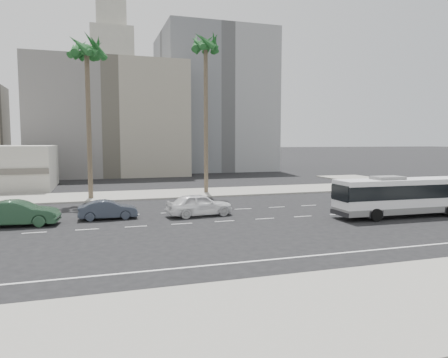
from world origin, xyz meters
name	(u,v)px	position (x,y,z in m)	size (l,w,h in m)	color
ground	(303,217)	(0.00, 0.00, 0.00)	(700.00, 700.00, 0.00)	black
sidewalk_north	(234,191)	(0.00, 15.50, 0.07)	(120.00, 7.00, 0.15)	gray
midrise_beige_west	(109,120)	(-12.00, 45.00, 9.00)	(24.00, 18.00, 18.00)	slate
midrise_gray_center	(213,103)	(8.00, 52.00, 13.00)	(20.00, 20.00, 26.00)	slate
civic_tower	(113,89)	(-2.00, 250.00, 38.83)	(42.00, 42.00, 129.00)	beige
highrise_right	(191,94)	(45.00, 230.00, 35.00)	(26.00, 26.00, 70.00)	slate
highrise_far	(216,107)	(70.00, 260.00, 30.00)	(22.00, 22.00, 60.00)	slate
city_bus	(403,195)	(6.97, -2.12, 1.57)	(10.45, 2.59, 2.98)	white
car_a	(199,205)	(-7.13, 2.61, 0.83)	(4.89, 1.97, 1.66)	white
car_b	(108,210)	(-13.61, 3.31, 0.67)	(4.04, 1.41, 1.33)	#313844
car_c	(18,213)	(-19.27, 2.58, 0.83)	(5.03, 1.76, 1.66)	#24462E
palm_near	(206,48)	(-3.29, 15.00, 14.95)	(4.90, 4.90, 16.50)	brown
palm_mid	(87,53)	(-14.84, 13.97, 13.52)	(4.86, 4.86, 15.03)	brown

